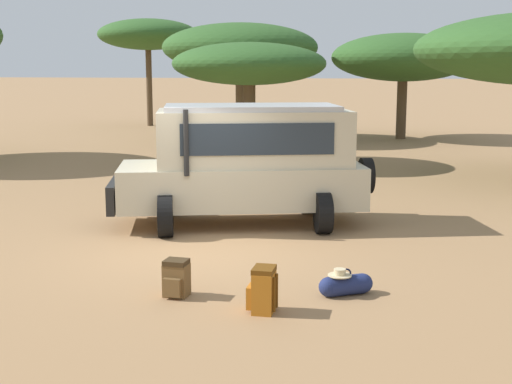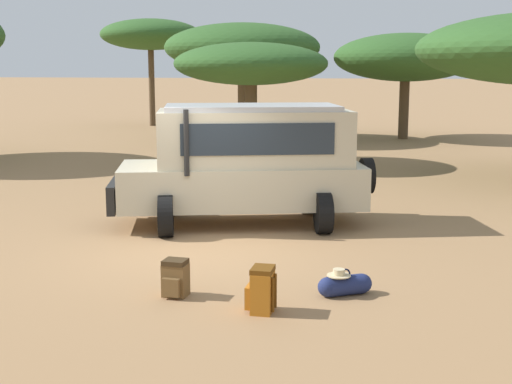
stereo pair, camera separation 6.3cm
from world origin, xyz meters
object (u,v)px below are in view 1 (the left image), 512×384
at_px(acacia_tree_right_mid, 249,64).
at_px(acacia_tree_far_right, 403,58).
at_px(backpack_cluster_center, 176,279).
at_px(backpack_beside_front_wheel, 263,290).
at_px(safari_vehicle, 247,162).
at_px(acacia_tree_left_mid, 148,35).
at_px(duffel_bag_low_black_case, 346,284).
at_px(acacia_tree_centre_back, 240,48).

xyz_separation_m(acacia_tree_right_mid, acacia_tree_far_right, (5.11, 9.17, 0.29)).
bearing_deg(backpack_cluster_center, backpack_beside_front_wheel, -17.78).
distance_m(safari_vehicle, backpack_beside_front_wheel, 5.41).
distance_m(backpack_cluster_center, acacia_tree_left_mid, 29.28).
bearing_deg(backpack_beside_front_wheel, duffel_bag_low_black_case, 40.70).
xyz_separation_m(safari_vehicle, acacia_tree_centre_back, (-3.36, 16.28, 2.65)).
bearing_deg(acacia_tree_centre_back, acacia_tree_far_right, 13.85).
bearing_deg(backpack_cluster_center, acacia_tree_left_mid, 109.04).
bearing_deg(safari_vehicle, duffel_bag_low_black_case, -62.37).
height_order(backpack_beside_front_wheel, acacia_tree_left_mid, acacia_tree_left_mid).
height_order(acacia_tree_centre_back, acacia_tree_right_mid, acacia_tree_centre_back).
height_order(duffel_bag_low_black_case, acacia_tree_centre_back, acacia_tree_centre_back).
height_order(acacia_tree_right_mid, acacia_tree_far_right, acacia_tree_far_right).
xyz_separation_m(safari_vehicle, backpack_beside_front_wheel, (1.20, -5.18, -1.00)).
relative_size(safari_vehicle, acacia_tree_left_mid, 0.98).
relative_size(backpack_beside_front_wheel, acacia_tree_left_mid, 0.11).
bearing_deg(acacia_tree_right_mid, backpack_beside_front_wheel, -78.75).
height_order(acacia_tree_left_mid, acacia_tree_centre_back, acacia_tree_left_mid).
bearing_deg(backpack_beside_front_wheel, acacia_tree_right_mid, 101.25).
distance_m(backpack_beside_front_wheel, acacia_tree_far_right, 23.50).
bearing_deg(acacia_tree_far_right, safari_vehicle, -101.10).
height_order(safari_vehicle, backpack_beside_front_wheel, safari_vehicle).
height_order(backpack_cluster_center, acacia_tree_left_mid, acacia_tree_left_mid).
bearing_deg(acacia_tree_centre_back, backpack_beside_front_wheel, -78.01).
bearing_deg(backpack_beside_front_wheel, acacia_tree_far_right, 84.26).
bearing_deg(acacia_tree_left_mid, acacia_tree_centre_back, -45.55).
relative_size(acacia_tree_centre_back, acacia_tree_far_right, 1.07).
distance_m(safari_vehicle, acacia_tree_left_mid, 24.77).
distance_m(backpack_cluster_center, duffel_bag_low_black_case, 2.41).
xyz_separation_m(safari_vehicle, backpack_cluster_center, (-0.11, -4.76, -1.04)).
relative_size(backpack_beside_front_wheel, acacia_tree_centre_back, 0.09).
xyz_separation_m(safari_vehicle, acacia_tree_far_right, (3.53, 17.97, 2.24)).
relative_size(backpack_cluster_center, acacia_tree_left_mid, 0.09).
distance_m(acacia_tree_left_mid, acacia_tree_right_mid, 15.99).
bearing_deg(backpack_cluster_center, duffel_bag_low_black_case, 11.44).
bearing_deg(safari_vehicle, acacia_tree_centre_back, 101.67).
height_order(safari_vehicle, acacia_tree_far_right, acacia_tree_far_right).
xyz_separation_m(duffel_bag_low_black_case, acacia_tree_centre_back, (-5.60, 20.56, 3.79)).
height_order(safari_vehicle, duffel_bag_low_black_case, safari_vehicle).
bearing_deg(backpack_cluster_center, acacia_tree_right_mid, 96.18).
distance_m(safari_vehicle, backpack_cluster_center, 4.87).
bearing_deg(acacia_tree_centre_back, duffel_bag_low_black_case, -74.76).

